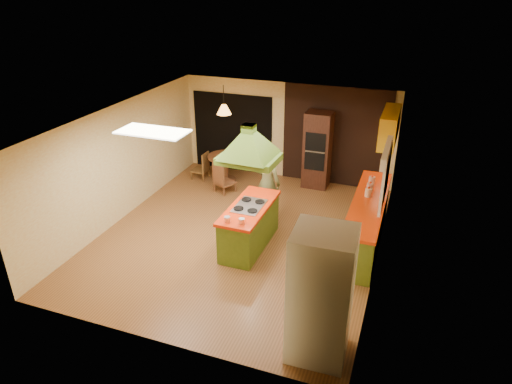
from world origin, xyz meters
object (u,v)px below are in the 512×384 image
at_px(kitchen_island, 249,226).
at_px(man, 267,183).
at_px(refrigerator, 321,295).
at_px(wall_oven, 318,150).
at_px(canister_large, 372,181).
at_px(dining_table, 226,163).

xyz_separation_m(kitchen_island, man, (-0.05, 1.23, 0.39)).
xyz_separation_m(man, refrigerator, (1.95, -3.55, 0.16)).
distance_m(man, wall_oven, 2.14).
distance_m(man, canister_large, 2.19).
bearing_deg(wall_oven, dining_table, -167.11).
bearing_deg(wall_oven, canister_large, -46.18).
distance_m(kitchen_island, dining_table, 3.25).
distance_m(kitchen_island, man, 1.29).
xyz_separation_m(kitchen_island, wall_oven, (0.58, 3.26, 0.52)).
distance_m(kitchen_island, refrigerator, 3.05).
bearing_deg(kitchen_island, refrigerator, -49.84).
xyz_separation_m(refrigerator, wall_oven, (-1.32, 5.59, -0.03)).
distance_m(dining_table, canister_large, 3.98).
relative_size(man, wall_oven, 0.87).
height_order(wall_oven, canister_large, wall_oven).
bearing_deg(canister_large, wall_oven, 133.21).
xyz_separation_m(refrigerator, dining_table, (-3.60, 5.09, -0.51)).
distance_m(wall_oven, dining_table, 2.38).
xyz_separation_m(refrigerator, canister_large, (0.19, 3.98, 0.03)).
distance_m(kitchen_island, wall_oven, 3.35).
height_order(man, canister_large, man).
xyz_separation_m(man, canister_large, (2.14, 0.43, 0.19)).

